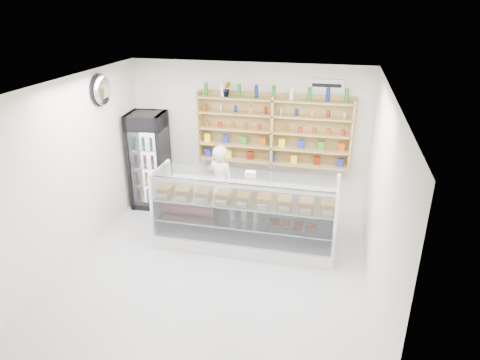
# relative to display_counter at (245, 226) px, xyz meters

# --- Properties ---
(room) EXTENTS (5.00, 5.00, 5.00)m
(room) POSITION_rel_display_counter_xyz_m (-0.29, -0.94, 1.05)
(room) COLOR silver
(room) RESTS_ON ground
(display_counter) EXTENTS (2.94, 0.88, 1.28)m
(display_counter) POSITION_rel_display_counter_xyz_m (0.00, 0.00, 0.00)
(display_counter) COLOR white
(display_counter) RESTS_ON floor
(shop_worker) EXTENTS (0.64, 0.54, 1.50)m
(shop_worker) POSITION_rel_display_counter_xyz_m (-0.59, 0.69, 0.40)
(shop_worker) COLOR silver
(shop_worker) RESTS_ON floor
(drinks_cooler) EXTENTS (0.73, 0.71, 1.88)m
(drinks_cooler) POSITION_rel_display_counter_xyz_m (-2.14, 1.10, 0.59)
(drinks_cooler) COLOR black
(drinks_cooler) RESTS_ON floor
(wall_shelving) EXTENTS (2.84, 0.28, 1.33)m
(wall_shelving) POSITION_rel_display_counter_xyz_m (0.21, 1.40, 1.24)
(wall_shelving) COLOR #A48A4D
(wall_shelving) RESTS_ON back_wall
(potted_plant) EXTENTS (0.19, 0.17, 0.28)m
(potted_plant) POSITION_rel_display_counter_xyz_m (-0.65, 1.40, 1.98)
(potted_plant) COLOR #1E6626
(potted_plant) RESTS_ON wall_shelving
(security_mirror) EXTENTS (0.15, 0.50, 0.50)m
(security_mirror) POSITION_rel_display_counter_xyz_m (-2.46, 0.26, 2.10)
(security_mirror) COLOR silver
(security_mirror) RESTS_ON left_wall
(wall_sign) EXTENTS (0.62, 0.03, 0.20)m
(wall_sign) POSITION_rel_display_counter_xyz_m (1.11, 1.53, 2.10)
(wall_sign) COLOR white
(wall_sign) RESTS_ON back_wall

